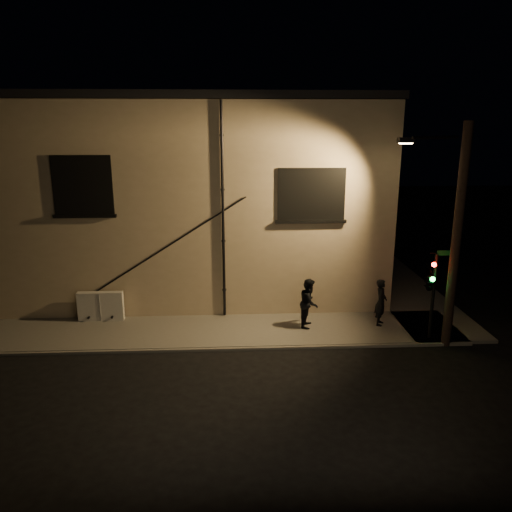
{
  "coord_description": "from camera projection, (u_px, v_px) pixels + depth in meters",
  "views": [
    {
      "loc": [
        -1.52,
        -15.94,
        7.66
      ],
      "look_at": [
        -0.59,
        1.8,
        2.89
      ],
      "focal_mm": 35.0,
      "sensor_mm": 36.0,
      "label": 1
    }
  ],
  "objects": [
    {
      "name": "streetlamp_pole",
      "position": [
        454.0,
        233.0,
        16.74
      ],
      "size": [
        2.05,
        1.4,
        7.72
      ],
      "color": "black",
      "rests_on": "ground"
    },
    {
      "name": "utility_cabinet",
      "position": [
        101.0,
        306.0,
        19.52
      ],
      "size": [
        1.75,
        0.3,
        1.15
      ],
      "primitive_type": "cube",
      "color": "beige",
      "rests_on": "sidewalk"
    },
    {
      "name": "building",
      "position": [
        200.0,
        190.0,
        24.82
      ],
      "size": [
        16.2,
        12.23,
        8.8
      ],
      "color": "tan",
      "rests_on": "ground"
    },
    {
      "name": "sidewalk",
      "position": [
        294.0,
        303.0,
        21.72
      ],
      "size": [
        21.0,
        16.0,
        0.12
      ],
      "color": "#5F5B55",
      "rests_on": "ground"
    },
    {
      "name": "traffic_signal",
      "position": [
        430.0,
        281.0,
        17.36
      ],
      "size": [
        1.31,
        1.92,
        3.26
      ],
      "color": "black",
      "rests_on": "sidewalk"
    },
    {
      "name": "ground",
      "position": [
        276.0,
        349.0,
        17.44
      ],
      "size": [
        90.0,
        90.0,
        0.0
      ],
      "primitive_type": "plane",
      "color": "black"
    },
    {
      "name": "pedestrian_a",
      "position": [
        381.0,
        302.0,
        19.02
      ],
      "size": [
        0.65,
        0.77,
        1.81
      ],
      "primitive_type": "imported",
      "rotation": [
        0.0,
        0.0,
        1.18
      ],
      "color": "black",
      "rests_on": "sidewalk"
    },
    {
      "name": "pedestrian_b",
      "position": [
        309.0,
        303.0,
        18.85
      ],
      "size": [
        0.95,
        1.09,
        1.88
      ],
      "primitive_type": "imported",
      "rotation": [
        0.0,
        0.0,
        1.27
      ],
      "color": "black",
      "rests_on": "sidewalk"
    }
  ]
}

